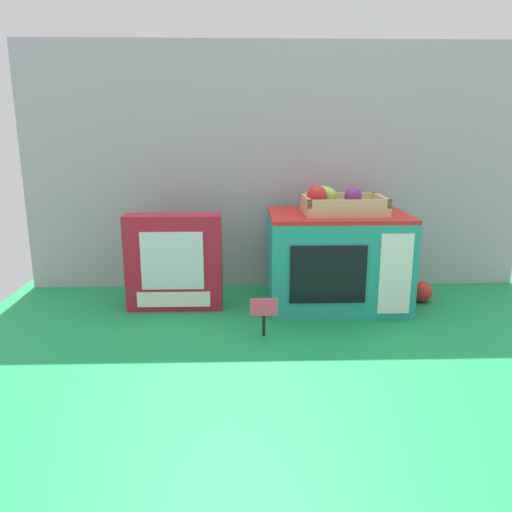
% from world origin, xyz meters
% --- Properties ---
extents(ground_plane, '(1.70, 1.70, 0.00)m').
position_xyz_m(ground_plane, '(0.00, 0.00, 0.00)').
color(ground_plane, '#198C47').
rests_on(ground_plane, ground).
extents(display_back_panel, '(1.61, 0.03, 0.78)m').
position_xyz_m(display_back_panel, '(0.00, 0.24, 0.39)').
color(display_back_panel, '#A0A3A8').
rests_on(display_back_panel, ground).
extents(toy_microwave, '(0.40, 0.28, 0.28)m').
position_xyz_m(toy_microwave, '(0.17, 0.03, 0.14)').
color(toy_microwave, teal).
rests_on(toy_microwave, ground).
extents(food_groups_crate, '(0.23, 0.17, 0.08)m').
position_xyz_m(food_groups_crate, '(0.16, 0.02, 0.31)').
color(food_groups_crate, tan).
rests_on(food_groups_crate, toy_microwave).
extents(cookie_set_box, '(0.28, 0.08, 0.28)m').
position_xyz_m(cookie_set_box, '(-0.31, 0.01, 0.14)').
color(cookie_set_box, '#B2192D').
rests_on(cookie_set_box, ground).
extents(price_sign, '(0.07, 0.01, 0.10)m').
position_xyz_m(price_sign, '(-0.06, -0.21, 0.07)').
color(price_sign, black).
rests_on(price_sign, ground).
extents(loose_toy_apple, '(0.06, 0.06, 0.06)m').
position_xyz_m(loose_toy_apple, '(0.43, 0.04, 0.03)').
color(loose_toy_apple, red).
rests_on(loose_toy_apple, ground).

